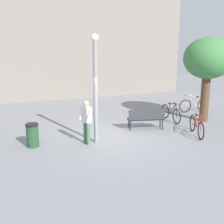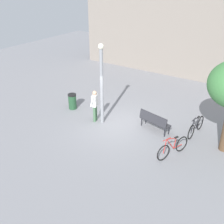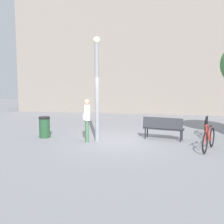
% 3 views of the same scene
% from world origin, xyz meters
% --- Properties ---
extents(ground_plane, '(36.00, 36.00, 0.00)m').
position_xyz_m(ground_plane, '(0.00, 0.00, 0.00)').
color(ground_plane, gray).
extents(building_facade, '(16.83, 2.00, 9.24)m').
position_xyz_m(building_facade, '(0.00, 9.28, 4.62)').
color(building_facade, gray).
rests_on(building_facade, ground_plane).
extents(lamppost, '(0.28, 0.28, 4.04)m').
position_xyz_m(lamppost, '(-0.87, -0.31, 2.25)').
color(lamppost, gray).
rests_on(lamppost, ground_plane).
extents(person_by_lamppost, '(0.41, 0.63, 1.67)m').
position_xyz_m(person_by_lamppost, '(-1.27, -0.39, 0.97)').
color(person_by_lamppost, '#47704C').
rests_on(person_by_lamppost, ground_plane).
extents(park_bench, '(1.67, 0.83, 0.92)m').
position_xyz_m(park_bench, '(1.67, 0.43, 0.55)').
color(park_bench, '#2D2D33').
rests_on(park_bench, ground_plane).
extents(plaza_tree, '(2.26, 2.26, 3.97)m').
position_xyz_m(plaza_tree, '(4.93, 0.65, 2.94)').
color(plaza_tree, brown).
rests_on(plaza_tree, ground_plane).
extents(bicycle_black, '(0.16, 1.81, 0.97)m').
position_xyz_m(bicycle_black, '(3.45, 1.24, 0.38)').
color(bicycle_black, black).
rests_on(bicycle_black, ground_plane).
extents(bicycle_red, '(0.66, 1.72, 0.97)m').
position_xyz_m(bicycle_red, '(3.25, -1.02, 0.38)').
color(bicycle_red, black).
rests_on(bicycle_red, ground_plane).
extents(bicycle_silver, '(1.81, 0.23, 0.97)m').
position_xyz_m(bicycle_silver, '(5.64, 2.34, 0.38)').
color(bicycle_silver, black).
rests_on(bicycle_silver, ground_plane).
extents(trash_bin, '(0.46, 0.46, 0.87)m').
position_xyz_m(trash_bin, '(-3.20, 0.06, 0.44)').
color(trash_bin, '#234C2D').
rests_on(trash_bin, ground_plane).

